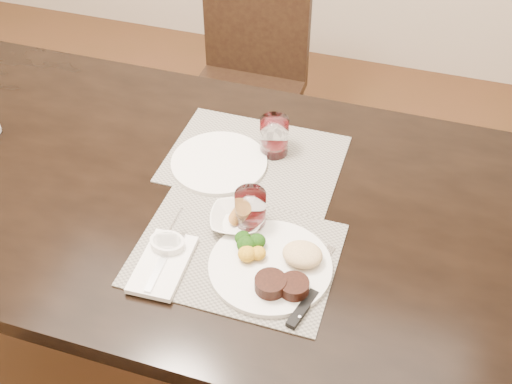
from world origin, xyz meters
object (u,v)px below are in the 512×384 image
(dinner_plate, at_px, (276,266))
(steak_knife, at_px, (306,298))
(wine_glass_near, at_px, (250,211))
(far_plate, at_px, (219,162))
(chair_far, at_px, (248,73))
(cracker_bowl, at_px, (236,219))

(dinner_plate, xyz_separation_m, steak_knife, (0.09, -0.06, -0.01))
(dinner_plate, distance_m, steak_knife, 0.11)
(wine_glass_near, distance_m, far_plate, 0.24)
(chair_far, bearing_deg, cracker_bowl, -73.19)
(chair_far, relative_size, wine_glass_near, 8.82)
(cracker_bowl, bearing_deg, steak_knife, -38.32)
(cracker_bowl, distance_m, wine_glass_near, 0.04)
(chair_far, xyz_separation_m, steak_knife, (0.52, -1.19, 0.26))
(chair_far, bearing_deg, far_plate, -76.89)
(dinner_plate, distance_m, cracker_bowl, 0.17)
(cracker_bowl, relative_size, far_plate, 0.59)
(dinner_plate, xyz_separation_m, wine_glass_near, (-0.10, 0.12, 0.03))
(dinner_plate, distance_m, wine_glass_near, 0.16)
(far_plate, bearing_deg, cracker_bowl, -59.36)
(steak_knife, bearing_deg, chair_far, 128.80)
(steak_knife, xyz_separation_m, wine_glass_near, (-0.18, 0.18, 0.04))
(chair_far, height_order, far_plate, chair_far)
(cracker_bowl, xyz_separation_m, far_plate, (-0.12, 0.20, -0.01))
(steak_knife, relative_size, far_plate, 0.99)
(dinner_plate, height_order, wine_glass_near, wine_glass_near)
(cracker_bowl, xyz_separation_m, wine_glass_near, (0.03, 0.01, 0.03))
(cracker_bowl, relative_size, wine_glass_near, 1.48)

